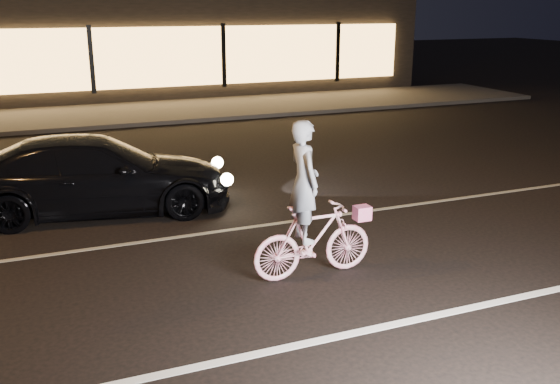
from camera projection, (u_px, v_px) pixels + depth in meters
name	position (u px, v px, depth m)	size (l,w,h in m)	color
ground	(234.00, 289.00, 7.63)	(90.00, 90.00, 0.00)	black
lane_stripe_near	(280.00, 349.00, 6.30)	(60.00, 0.12, 0.01)	silver
lane_stripe_far	(193.00, 235.00, 9.40)	(60.00, 0.10, 0.01)	gray
sidewalk	(102.00, 115.00, 19.13)	(30.00, 4.00, 0.12)	#383533
storefront	(78.00, 36.00, 23.82)	(25.40, 8.42, 4.20)	black
cyclist	(311.00, 223.00, 7.79)	(1.61, 0.56, 2.03)	#F54F7A
sedan	(96.00, 175.00, 10.29)	(4.61, 2.44, 1.27)	black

